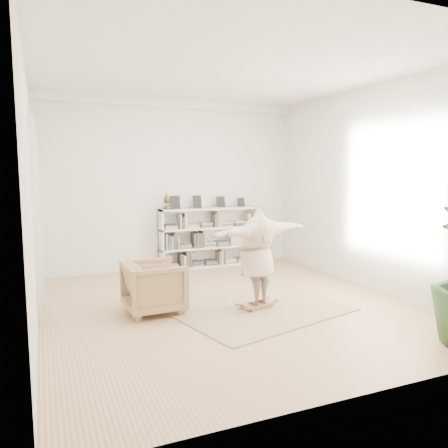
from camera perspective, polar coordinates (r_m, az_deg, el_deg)
name	(u,v)px	position (r m, az deg, el deg)	size (l,w,h in m)	color
floor	(228,306)	(6.96, 0.54, -10.68)	(6.00, 6.00, 0.00)	tan
room_shell	(173,103)	(9.51, -6.74, 15.40)	(6.00, 6.00, 6.00)	silver
doors	(37,216)	(7.42, -23.26, 0.91)	(0.09, 1.78, 2.92)	white
bookshelf	(209,238)	(9.64, -2.04, -1.82)	(2.20, 0.35, 1.64)	silver
armchair	(154,287)	(6.67, -9.12, -8.11)	(0.82, 0.85, 0.77)	#AA805A
rug	(257,308)	(6.86, 4.29, -10.89)	(2.50, 2.00, 0.02)	tan
rocker_board	(257,305)	(6.84, 4.30, -10.46)	(0.51, 0.38, 0.10)	olive
person	(257,254)	(6.65, 4.36, -3.96)	(1.81, 0.49, 1.47)	#CCAD99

